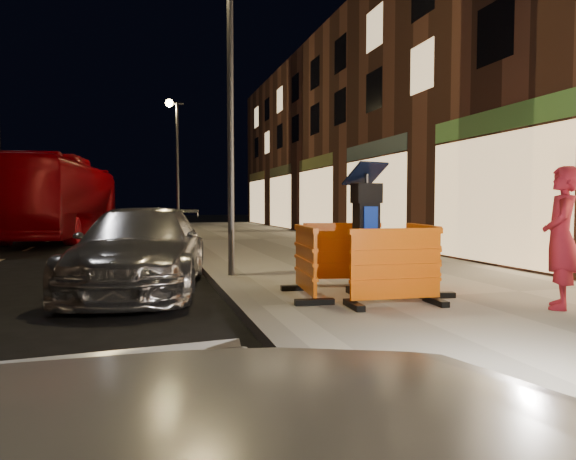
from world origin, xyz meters
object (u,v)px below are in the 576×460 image
object	(u,v)px
barrier_back	(342,254)
bus_doubledecker	(60,240)
parking_kiosk	(366,232)
barrier_front	(396,267)
car_silver	(142,290)
man	(561,238)
barrier_kerbside	(306,262)
car_red	(136,261)
barrier_bldgside	(422,258)

from	to	relation	value
barrier_back	bus_doubledecker	bearing A→B (deg)	124.32
parking_kiosk	barrier_front	distance (m)	1.03
barrier_back	car_silver	xyz separation A→B (m)	(-3.24, 1.25, -0.67)
car_silver	man	xyz separation A→B (m)	(5.21, -3.87, 1.07)
car_silver	bus_doubledecker	world-z (taller)	bus_doubledecker
man	barrier_kerbside	bearing A→B (deg)	-79.30
parking_kiosk	car_red	distance (m)	7.75
barrier_bldgside	bus_doubledecker	bearing A→B (deg)	34.92
man	barrier_bldgside	bearing A→B (deg)	-108.06
barrier_back	bus_doubledecker	size ratio (longest dim) A/B	0.11
barrier_bldgside	parking_kiosk	bearing A→B (deg)	99.89
man	barrier_back	bearing A→B (deg)	-102.60
parking_kiosk	car_red	size ratio (longest dim) A/B	0.50
barrier_front	car_silver	size ratio (longest dim) A/B	0.27
barrier_kerbside	barrier_bldgside	world-z (taller)	same
barrier_kerbside	barrier_front	bearing A→B (deg)	-129.11
parking_kiosk	barrier_back	size ratio (longest dim) A/B	1.40
barrier_kerbside	barrier_bldgside	xyz separation A→B (m)	(1.90, 0.00, 0.00)
car_silver	car_red	xyz separation A→B (m)	(-0.17, 4.68, 0.00)
parking_kiosk	bus_doubledecker	distance (m)	17.35
barrier_front	barrier_back	distance (m)	1.90
car_red	barrier_kerbside	bearing A→B (deg)	-63.10
parking_kiosk	barrier_back	bearing A→B (deg)	97.89
barrier_front	man	bearing A→B (deg)	-17.04
barrier_back	man	bearing A→B (deg)	-42.08
barrier_bldgside	man	bearing A→B (deg)	-138.54
parking_kiosk	barrier_kerbside	bearing A→B (deg)	-172.11
parking_kiosk	barrier_kerbside	xyz separation A→B (m)	(-0.95, 0.00, -0.41)
car_silver	parking_kiosk	bearing A→B (deg)	-25.03
barrier_kerbside	car_silver	distance (m)	3.24
parking_kiosk	bus_doubledecker	world-z (taller)	parking_kiosk
barrier_back	barrier_kerbside	size ratio (longest dim) A/B	1.00
barrier_kerbside	parking_kiosk	bearing A→B (deg)	-84.11
barrier_bldgside	man	xyz separation A→B (m)	(1.02, -1.67, 0.40)
parking_kiosk	man	distance (m)	2.58
parking_kiosk	barrier_kerbside	distance (m)	1.03
barrier_front	barrier_back	world-z (taller)	same
barrier_front	barrier_kerbside	bearing A→B (deg)	137.89
parking_kiosk	man	size ratio (longest dim) A/B	1.01
barrier_bldgside	bus_doubledecker	size ratio (longest dim) A/B	0.11
car_red	barrier_back	bearing A→B (deg)	-52.87
barrier_bldgside	car_silver	size ratio (longest dim) A/B	0.27
car_red	man	size ratio (longest dim) A/B	2.02
barrier_front	barrier_back	bearing A→B (deg)	92.89
car_silver	bus_doubledecker	bearing A→B (deg)	112.57
car_silver	man	bearing A→B (deg)	-27.40
barrier_back	car_silver	distance (m)	3.54
car_silver	man	distance (m)	6.58
barrier_front	man	size ratio (longest dim) A/B	0.72
bus_doubledecker	car_red	bearing A→B (deg)	-65.95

